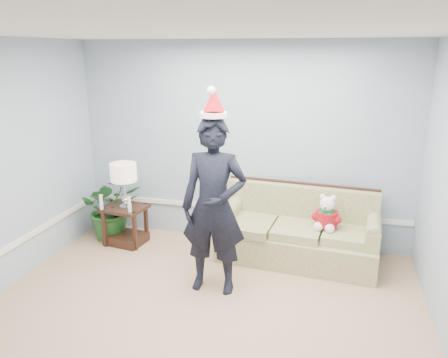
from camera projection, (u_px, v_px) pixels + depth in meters
The scene contains 10 objects.
room_shell at pixel (176, 207), 3.48m from camera, with size 4.54×5.04×2.74m.
wainscot_trim at pixel (119, 237), 5.11m from camera, with size 4.49×4.99×0.06m.
sofa at pixel (298, 234), 5.52m from camera, with size 2.02×1.00×0.91m.
side_table at pixel (126, 229), 5.98m from camera, with size 0.62×0.54×0.53m.
table_lamp at pixel (124, 174), 5.70m from camera, with size 0.35×0.35×0.62m.
candle_pair at pixel (115, 204), 5.71m from camera, with size 0.46×0.05×0.20m.
houseplant at pixel (111, 207), 6.11m from camera, with size 0.81×0.70×0.90m, color #1C5120.
man at pixel (214, 207), 4.63m from camera, with size 0.70×0.46×1.92m, color black.
santa_hat at pixel (214, 103), 4.33m from camera, with size 0.33×0.36×0.32m.
teddy_bear at pixel (327, 216), 5.26m from camera, with size 0.31×0.33×0.44m.
Camera 1 is at (1.19, -3.08, 2.55)m, focal length 35.00 mm.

